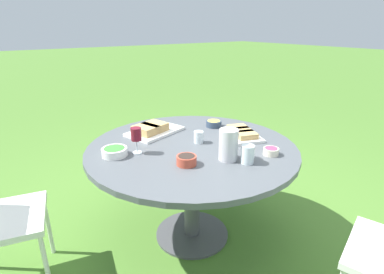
% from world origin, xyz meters
% --- Properties ---
extents(ground_plane, '(40.00, 40.00, 0.00)m').
position_xyz_m(ground_plane, '(0.00, 0.00, 0.00)').
color(ground_plane, '#4C7A2D').
extents(dining_table, '(1.38, 1.38, 0.72)m').
position_xyz_m(dining_table, '(0.00, 0.00, 0.62)').
color(dining_table, '#4C4C51').
rests_on(dining_table, ground_plane).
extents(water_pitcher, '(0.12, 0.11, 0.19)m').
position_xyz_m(water_pitcher, '(-0.30, -0.05, 0.81)').
color(water_pitcher, silver).
rests_on(water_pitcher, dining_table).
extents(wine_glass, '(0.06, 0.06, 0.17)m').
position_xyz_m(wine_glass, '(0.10, 0.35, 0.83)').
color(wine_glass, silver).
rests_on(wine_glass, dining_table).
extents(platter_bread_main, '(0.36, 0.46, 0.08)m').
position_xyz_m(platter_bread_main, '(0.35, 0.10, 0.75)').
color(platter_bread_main, white).
rests_on(platter_bread_main, dining_table).
extents(platter_charcuterie, '(0.38, 0.30, 0.06)m').
position_xyz_m(platter_charcuterie, '(-0.07, -0.39, 0.74)').
color(platter_charcuterie, white).
rests_on(platter_charcuterie, dining_table).
extents(bowl_fries, '(0.12, 0.12, 0.05)m').
position_xyz_m(bowl_fries, '(0.22, -0.37, 0.74)').
color(bowl_fries, '#334256').
rests_on(bowl_fries, dining_table).
extents(bowl_salad, '(0.15, 0.15, 0.05)m').
position_xyz_m(bowl_salad, '(0.14, 0.48, 0.74)').
color(bowl_salad, white).
rests_on(bowl_salad, dining_table).
extents(bowl_olives, '(0.12, 0.12, 0.06)m').
position_xyz_m(bowl_olives, '(-0.22, 0.19, 0.75)').
color(bowl_olives, '#B74733').
rests_on(bowl_olives, dining_table).
extents(bowl_dip_red, '(0.09, 0.09, 0.04)m').
position_xyz_m(bowl_dip_red, '(-0.40, -0.31, 0.74)').
color(bowl_dip_red, beige).
rests_on(bowl_dip_red, dining_table).
extents(cup_water_near, '(0.06, 0.06, 0.08)m').
position_xyz_m(cup_water_near, '(0.02, -0.07, 0.76)').
color(cup_water_near, silver).
rests_on(cup_water_near, dining_table).
extents(cup_water_far, '(0.08, 0.08, 0.11)m').
position_xyz_m(cup_water_far, '(-0.40, -0.11, 0.77)').
color(cup_water_far, silver).
rests_on(cup_water_far, dining_table).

